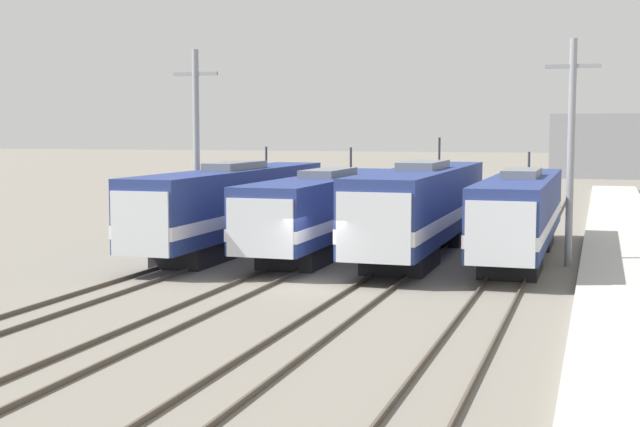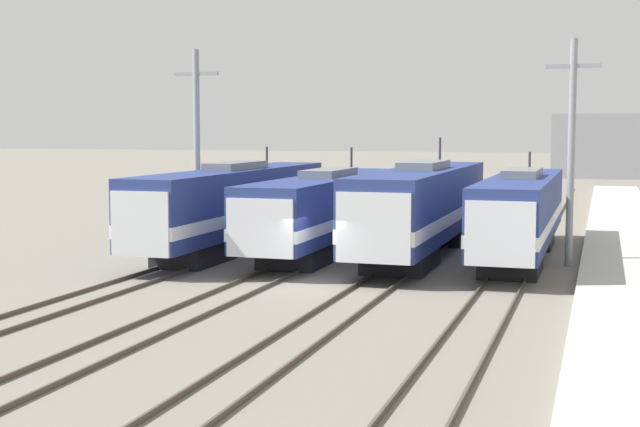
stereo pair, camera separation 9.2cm
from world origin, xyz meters
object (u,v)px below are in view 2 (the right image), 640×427
Objects in this scene: catenary_tower_right at (571,148)px; locomotive_center_right at (421,208)px; locomotive_far_left at (232,206)px; locomotive_center_left at (326,210)px; locomotive_far_right at (521,214)px; catenary_tower_left at (197,146)px.

locomotive_center_right is at bearing 171.01° from catenary_tower_right.
locomotive_center_left is (4.52, 0.81, -0.15)m from locomotive_far_left.
catenary_tower_left is at bearing -176.48° from locomotive_far_right.
locomotive_center_right is at bearing 178.64° from locomotive_far_right.
locomotive_center_right is 7.31m from catenary_tower_right.
locomotive_far_right is (4.52, -0.11, -0.14)m from locomotive_center_right.
locomotive_center_left is 1.87× the size of catenary_tower_left.
catenary_tower_right is (2.14, -0.95, 2.96)m from locomotive_far_right.
locomotive_far_right is at bearing 4.32° from locomotive_far_left.
locomotive_center_left is at bearing 6.63° from catenary_tower_left.
locomotive_far_right is at bearing 156.18° from catenary_tower_right.
catenary_tower_right is at bearing -8.99° from locomotive_center_right.
locomotive_far_left is 1.96× the size of catenary_tower_right.
locomotive_far_left is at bearing -172.87° from locomotive_center_right.
locomotive_far_left is 4.59m from locomotive_center_left.
locomotive_far_right is 15.69m from catenary_tower_left.
catenary_tower_left is at bearing 177.58° from locomotive_far_left.
locomotive_far_right is 1.83× the size of catenary_tower_right.
locomotive_far_left is at bearing -2.42° from catenary_tower_left.
catenary_tower_right is at bearing 0.00° from catenary_tower_left.
locomotive_far_right is 3.77m from catenary_tower_right.
locomotive_center_right is (4.52, 0.32, 0.19)m from locomotive_center_left.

